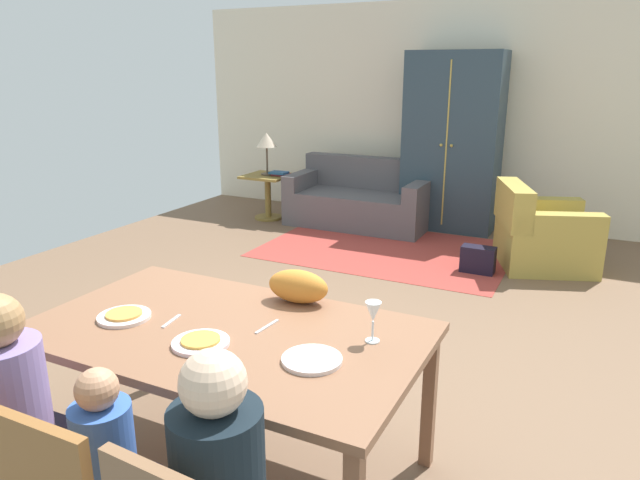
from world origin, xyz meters
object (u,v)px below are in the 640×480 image
at_px(plate_near_child, 201,343).
at_px(armchair, 541,235).
at_px(couch, 360,201).
at_px(wine_glass, 373,313).
at_px(plate_near_woman, 312,360).
at_px(cat, 298,286).
at_px(handbag, 478,260).
at_px(table_lamp, 267,141).
at_px(book_lower, 281,175).
at_px(side_table, 268,190).
at_px(plate_near_man, 124,317).
at_px(book_upper, 279,173).
at_px(armoire, 452,143).
at_px(dining_table, 226,342).
at_px(person_man, 22,429).

bearing_deg(plate_near_child, armchair, 76.52).
bearing_deg(couch, wine_glass, -66.96).
xyz_separation_m(plate_near_woman, cat, (-0.35, 0.53, 0.08)).
height_order(plate_near_woman, handbag, plate_near_woman).
xyz_separation_m(armchair, handbag, (-0.50, -0.48, -0.19)).
bearing_deg(table_lamp, plate_near_woman, -56.67).
height_order(table_lamp, book_lower, table_lamp).
relative_size(plate_near_child, side_table, 0.43).
bearing_deg(handbag, couch, 145.90).
height_order(plate_near_man, side_table, plate_near_man).
bearing_deg(wine_glass, cat, 153.70).
relative_size(plate_near_man, couch, 0.14).
bearing_deg(book_upper, handbag, -18.16).
distance_m(armoire, side_table, 2.40).
height_order(dining_table, side_table, dining_table).
xyz_separation_m(wine_glass, armchair, (0.33, 3.74, -0.57)).
distance_m(plate_near_child, plate_near_woman, 0.51).
xyz_separation_m(plate_near_man, book_lower, (-1.73, 4.50, -0.18)).
bearing_deg(book_upper, wine_glass, -55.09).
bearing_deg(handbag, cat, -96.33).
bearing_deg(armchair, wine_glass, -95.04).
relative_size(armchair, handbag, 3.45).
bearing_deg(cat, dining_table, -113.72).
bearing_deg(armchair, side_table, 172.99).
distance_m(plate_near_man, plate_near_child, 0.50).
relative_size(plate_near_woman, couch, 0.14).
bearing_deg(plate_near_child, couch, 104.39).
bearing_deg(side_table, armchair, -7.01).
xyz_separation_m(dining_table, side_table, (-2.42, 4.34, -0.32)).
distance_m(wine_glass, book_lower, 5.10).
bearing_deg(armchair, cat, -103.42).
xyz_separation_m(plate_near_man, wine_glass, (1.15, 0.30, 0.12)).
xyz_separation_m(plate_near_woman, armoire, (-0.70, 5.05, 0.28)).
height_order(plate_near_woman, book_upper, plate_near_woman).
distance_m(dining_table, cat, 0.48).
distance_m(person_man, cat, 1.36).
bearing_deg(book_upper, cat, -58.47).
xyz_separation_m(plate_near_man, book_upper, (-1.75, 4.46, -0.15)).
relative_size(armoire, book_lower, 9.55).
xyz_separation_m(armoire, table_lamp, (-2.22, -0.61, -0.04)).
relative_size(plate_near_woman, cat, 0.78).
xyz_separation_m(cat, side_table, (-2.57, 3.91, -0.47)).
relative_size(plate_near_child, couch, 0.14).
distance_m(dining_table, plate_near_woman, 0.51).
xyz_separation_m(table_lamp, book_upper, (0.17, -0.00, -0.39)).
height_order(plate_near_man, armoire, armoire).
bearing_deg(wine_glass, book_lower, 124.53).
xyz_separation_m(plate_near_woman, book_upper, (-2.75, 4.44, -0.15)).
distance_m(plate_near_child, armoire, 5.14).
bearing_deg(plate_near_woman, person_man, -148.45).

